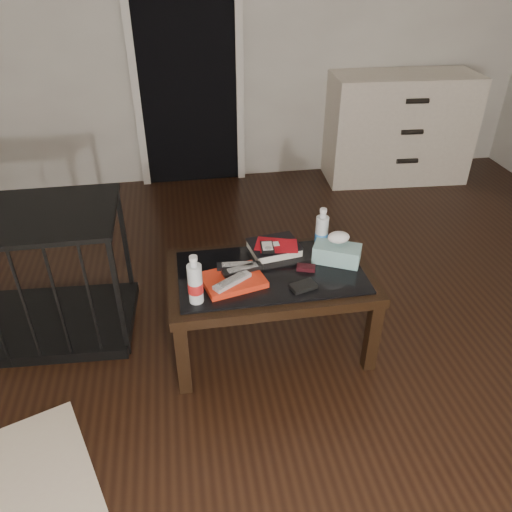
# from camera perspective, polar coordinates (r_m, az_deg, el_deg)

# --- Properties ---
(ground) EXTENTS (5.00, 5.00, 0.00)m
(ground) POSITION_cam_1_polar(r_m,az_deg,el_deg) (2.58, 5.82, -13.13)
(ground) COLOR black
(ground) RESTS_ON ground
(room_shell) EXTENTS (5.00, 5.00, 5.00)m
(room_shell) POSITION_cam_1_polar(r_m,az_deg,el_deg) (1.82, 8.92, 25.23)
(room_shell) COLOR silver
(room_shell) RESTS_ON ground
(doorway) EXTENTS (0.90, 0.08, 2.07)m
(doorway) POSITION_cam_1_polar(r_m,az_deg,el_deg) (4.27, -7.97, 21.38)
(doorway) COLOR black
(doorway) RESTS_ON ground
(coffee_table) EXTENTS (1.00, 0.60, 0.46)m
(coffee_table) POSITION_cam_1_polar(r_m,az_deg,el_deg) (2.48, 1.65, -2.98)
(coffee_table) COLOR black
(coffee_table) RESTS_ON ground
(dresser) EXTENTS (1.23, 0.58, 0.90)m
(dresser) POSITION_cam_1_polar(r_m,az_deg,el_deg) (4.60, 15.96, 13.91)
(dresser) COLOR beige
(dresser) RESTS_ON ground
(pet_crate) EXTENTS (0.93, 0.65, 0.71)m
(pet_crate) POSITION_cam_1_polar(r_m,az_deg,el_deg) (2.91, -23.13, -4.01)
(pet_crate) COLOR black
(pet_crate) RESTS_ON ground
(magazines) EXTENTS (0.32, 0.27, 0.03)m
(magazines) POSITION_cam_1_polar(r_m,az_deg,el_deg) (2.36, -2.63, -2.75)
(magazines) COLOR red
(magazines) RESTS_ON coffee_table
(remote_silver) EXTENTS (0.19, 0.15, 0.02)m
(remote_silver) POSITION_cam_1_polar(r_m,az_deg,el_deg) (2.31, -2.73, -2.86)
(remote_silver) COLOR #ABABB0
(remote_silver) RESTS_ON magazines
(remote_black_front) EXTENTS (0.21, 0.10, 0.02)m
(remote_black_front) POSITION_cam_1_polar(r_m,az_deg,el_deg) (2.39, -1.55, -1.51)
(remote_black_front) COLOR black
(remote_black_front) RESTS_ON magazines
(remote_black_back) EXTENTS (0.20, 0.07, 0.02)m
(remote_black_back) POSITION_cam_1_polar(r_m,az_deg,el_deg) (2.41, -2.13, -1.09)
(remote_black_back) COLOR black
(remote_black_back) RESTS_ON magazines
(textbook) EXTENTS (0.28, 0.24, 0.05)m
(textbook) POSITION_cam_1_polar(r_m,az_deg,el_deg) (2.59, 2.08, 0.98)
(textbook) COLOR black
(textbook) RESTS_ON coffee_table
(dvd_mailers) EXTENTS (0.22, 0.19, 0.01)m
(dvd_mailers) POSITION_cam_1_polar(r_m,az_deg,el_deg) (2.56, 2.10, 1.33)
(dvd_mailers) COLOR #AC0B15
(dvd_mailers) RESTS_ON textbook
(ipod) EXTENTS (0.07, 0.11, 0.02)m
(ipod) POSITION_cam_1_polar(r_m,az_deg,el_deg) (2.52, 1.29, 1.04)
(ipod) COLOR black
(ipod) RESTS_ON dvd_mailers
(flip_phone) EXTENTS (0.10, 0.07, 0.02)m
(flip_phone) POSITION_cam_1_polar(r_m,az_deg,el_deg) (2.46, 5.73, -1.35)
(flip_phone) COLOR black
(flip_phone) RESTS_ON coffee_table
(wallet) EXTENTS (0.14, 0.10, 0.02)m
(wallet) POSITION_cam_1_polar(r_m,az_deg,el_deg) (2.34, 5.42, -3.46)
(wallet) COLOR black
(wallet) RESTS_ON coffee_table
(water_bottle_left) EXTENTS (0.08, 0.08, 0.24)m
(water_bottle_left) POSITION_cam_1_polar(r_m,az_deg,el_deg) (2.20, -7.00, -2.66)
(water_bottle_left) COLOR silver
(water_bottle_left) RESTS_ON coffee_table
(water_bottle_right) EXTENTS (0.08, 0.08, 0.24)m
(water_bottle_right) POSITION_cam_1_polar(r_m,az_deg,el_deg) (2.58, 7.53, 3.01)
(water_bottle_right) COLOR silver
(water_bottle_right) RESTS_ON coffee_table
(tissue_box) EXTENTS (0.26, 0.21, 0.09)m
(tissue_box) POSITION_cam_1_polar(r_m,az_deg,el_deg) (2.53, 9.22, 0.28)
(tissue_box) COLOR #22777F
(tissue_box) RESTS_ON coffee_table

